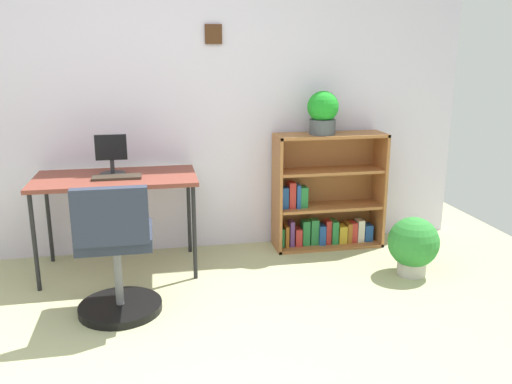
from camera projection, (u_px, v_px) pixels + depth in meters
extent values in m
cube|color=silver|center=(148.00, 104.00, 4.17)|extent=(5.20, 0.10, 2.40)
cube|color=#472815|center=(213.00, 34.00, 4.07)|extent=(0.13, 0.02, 0.15)
cube|color=brown|center=(115.00, 178.00, 3.84)|extent=(1.15, 0.62, 0.03)
cylinder|color=black|center=(35.00, 243.00, 3.57)|extent=(0.03, 0.03, 0.69)
cylinder|color=black|center=(194.00, 233.00, 3.77)|extent=(0.03, 0.03, 0.69)
cylinder|color=black|center=(49.00, 219.00, 4.08)|extent=(0.03, 0.03, 0.69)
cylinder|color=black|center=(189.00, 211.00, 4.28)|extent=(0.03, 0.03, 0.69)
cylinder|color=#262628|center=(113.00, 174.00, 3.89)|extent=(0.19, 0.19, 0.01)
cylinder|color=#262628|center=(112.00, 166.00, 3.88)|extent=(0.03, 0.03, 0.10)
cube|color=black|center=(111.00, 147.00, 3.83)|extent=(0.22, 0.02, 0.18)
cube|color=#342A20|center=(117.00, 177.00, 3.77)|extent=(0.34, 0.14, 0.02)
cylinder|color=black|center=(121.00, 307.00, 3.36)|extent=(0.52, 0.52, 0.05)
cylinder|color=slate|center=(118.00, 274.00, 3.30)|extent=(0.05, 0.05, 0.41)
cube|color=#292F40|center=(116.00, 237.00, 3.24)|extent=(0.44, 0.44, 0.08)
cube|color=#292F40|center=(110.00, 217.00, 2.95)|extent=(0.42, 0.07, 0.33)
cube|color=#A26234|center=(277.00, 193.00, 4.32)|extent=(0.02, 0.30, 0.95)
cube|color=#A26234|center=(379.00, 188.00, 4.48)|extent=(0.02, 0.30, 0.95)
cube|color=#A26234|center=(331.00, 135.00, 4.28)|extent=(0.91, 0.30, 0.02)
cube|color=#A26234|center=(327.00, 244.00, 4.52)|extent=(0.91, 0.30, 0.02)
cube|color=#A26234|center=(324.00, 187.00, 4.53)|extent=(0.91, 0.02, 0.95)
cube|color=#A26234|center=(328.00, 206.00, 4.43)|extent=(0.86, 0.28, 0.02)
cube|color=#A26234|center=(329.00, 171.00, 4.36)|extent=(0.86, 0.28, 0.02)
cube|color=#237238|center=(281.00, 237.00, 4.41)|extent=(0.03, 0.09, 0.15)
cube|color=#99591E|center=(286.00, 236.00, 4.42)|extent=(0.03, 0.10, 0.18)
cube|color=#593372|center=(291.00, 233.00, 4.42)|extent=(0.04, 0.10, 0.22)
cube|color=#B22D28|center=(297.00, 237.00, 4.44)|extent=(0.05, 0.12, 0.15)
cube|color=#237238|center=(305.00, 232.00, 4.44)|extent=(0.06, 0.09, 0.21)
cube|color=#237238|center=(314.00, 231.00, 4.46)|extent=(0.07, 0.09, 0.22)
cube|color=#1E478C|center=(321.00, 234.00, 4.47)|extent=(0.05, 0.13, 0.16)
cube|color=#B22D28|center=(327.00, 232.00, 4.48)|extent=(0.05, 0.09, 0.20)
cube|color=#237238|center=(333.00, 231.00, 4.49)|extent=(0.05, 0.12, 0.20)
cube|color=#B79323|center=(341.00, 233.00, 4.51)|extent=(0.07, 0.12, 0.15)
cube|color=#99591E|center=(348.00, 232.00, 4.52)|extent=(0.04, 0.13, 0.17)
cube|color=#B22D28|center=(353.00, 231.00, 4.53)|extent=(0.05, 0.10, 0.17)
cube|color=beige|center=(359.00, 230.00, 4.53)|extent=(0.06, 0.11, 0.19)
cube|color=#1E478C|center=(367.00, 232.00, 4.55)|extent=(0.07, 0.10, 0.14)
cube|color=#1E478C|center=(284.00, 197.00, 4.33)|extent=(0.06, 0.10, 0.18)
cube|color=#B22D28|center=(291.00, 195.00, 4.33)|extent=(0.05, 0.11, 0.22)
cube|color=#1E478C|center=(297.00, 196.00, 4.35)|extent=(0.03, 0.12, 0.19)
cube|color=#237238|center=(303.00, 197.00, 4.36)|extent=(0.06, 0.11, 0.17)
cylinder|color=#474C51|center=(322.00, 127.00, 4.23)|extent=(0.21, 0.21, 0.12)
sphere|color=green|center=(323.00, 107.00, 4.19)|extent=(0.25, 0.25, 0.25)
cylinder|color=#B7B2A8|center=(411.00, 268.00, 3.91)|extent=(0.21, 0.21, 0.10)
sphere|color=#2E8433|center=(413.00, 242.00, 3.86)|extent=(0.37, 0.37, 0.37)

